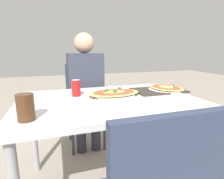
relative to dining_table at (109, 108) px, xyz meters
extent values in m
cube|color=silver|center=(0.00, 0.00, 0.05)|extent=(1.26, 0.84, 0.04)
cylinder|color=#99999E|center=(0.57, -0.37, -0.31)|extent=(0.05, 0.05, 0.69)
cylinder|color=#99999E|center=(-0.57, 0.37, -0.31)|extent=(0.05, 0.05, 0.69)
cylinder|color=#99999E|center=(0.57, 0.37, -0.31)|extent=(0.05, 0.05, 0.69)
cube|color=#2D3851|center=(-0.06, 0.68, -0.20)|extent=(0.40, 0.40, 0.04)
cube|color=#2D3851|center=(-0.06, 0.87, 0.04)|extent=(0.38, 0.03, 0.45)
cylinder|color=#38383D|center=(0.11, 0.51, -0.44)|extent=(0.03, 0.03, 0.43)
cylinder|color=#38383D|center=(-0.23, 0.51, -0.44)|extent=(0.03, 0.03, 0.43)
cylinder|color=#38383D|center=(0.11, 0.85, -0.44)|extent=(0.03, 0.03, 0.43)
cylinder|color=#38383D|center=(-0.23, 0.85, -0.44)|extent=(0.03, 0.03, 0.43)
cylinder|color=#2D2D38|center=(0.02, 0.55, -0.42)|extent=(0.10, 0.10, 0.47)
cylinder|color=#2D2D38|center=(-0.14, 0.55, -0.42)|extent=(0.10, 0.10, 0.47)
cube|color=#333847|center=(-0.06, 0.65, 0.10)|extent=(0.35, 0.26, 0.57)
sphere|color=tan|center=(-0.06, 0.65, 0.49)|extent=(0.20, 0.20, 0.20)
cylinder|color=white|center=(0.06, 0.06, 0.08)|extent=(0.31, 0.31, 0.01)
ellipsoid|color=#E0AD66|center=(0.06, 0.06, 0.09)|extent=(0.42, 0.28, 0.02)
ellipsoid|color=#C14C28|center=(0.06, 0.06, 0.10)|extent=(0.34, 0.23, 0.01)
sphere|color=#335928|center=(0.01, 0.10, 0.11)|extent=(0.03, 0.03, 0.03)
sphere|color=#335928|center=(0.06, 0.04, 0.11)|extent=(0.03, 0.03, 0.03)
sphere|color=#335928|center=(-0.01, 0.07, 0.11)|extent=(0.02, 0.02, 0.02)
sphere|color=#335928|center=(0.13, 0.13, 0.11)|extent=(0.03, 0.03, 0.03)
cylinder|color=red|center=(-0.22, 0.15, 0.13)|extent=(0.07, 0.07, 0.12)
cylinder|color=silver|center=(-0.22, 0.15, 0.19)|extent=(0.06, 0.06, 0.00)
cylinder|color=#4C2D19|center=(-0.51, -0.27, 0.14)|extent=(0.08, 0.08, 0.13)
cube|color=#332D28|center=(0.48, 0.10, 0.08)|extent=(0.43, 0.28, 0.01)
cylinder|color=white|center=(0.55, 0.10, 0.08)|extent=(0.30, 0.30, 0.01)
ellipsoid|color=#E0AD66|center=(0.55, 0.10, 0.09)|extent=(0.32, 0.37, 0.02)
ellipsoid|color=#C14C28|center=(0.55, 0.10, 0.10)|extent=(0.26, 0.31, 0.01)
sphere|color=beige|center=(0.55, 0.05, 0.11)|extent=(0.02, 0.02, 0.02)
sphere|color=#335928|center=(0.60, 0.08, 0.11)|extent=(0.03, 0.03, 0.03)
sphere|color=beige|center=(0.57, 0.04, 0.11)|extent=(0.03, 0.03, 0.03)
camera|label=1|loc=(-0.36, -1.18, 0.41)|focal=28.00mm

